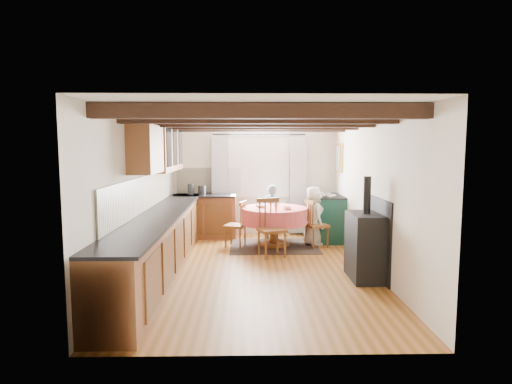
{
  "coord_description": "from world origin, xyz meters",
  "views": [
    {
      "loc": [
        -0.14,
        -6.49,
        1.94
      ],
      "look_at": [
        0.0,
        0.8,
        1.15
      ],
      "focal_mm": 29.55,
      "sensor_mm": 36.0,
      "label": 1
    }
  ],
  "objects_px": {
    "aga_range": "(325,217)",
    "child_right": "(313,216)",
    "dining_table": "(274,227)",
    "chair_left": "(235,224)",
    "child_far": "(272,212)",
    "cast_iron_stove": "(366,228)",
    "cup": "(276,205)",
    "chair_near": "(272,228)",
    "chair_right": "(317,223)"
  },
  "relations": [
    {
      "from": "chair_right",
      "to": "child_right",
      "type": "xyz_separation_m",
      "value": [
        -0.05,
        0.16,
        0.12
      ]
    },
    {
      "from": "chair_right",
      "to": "cast_iron_stove",
      "type": "bearing_deg",
      "value": 173.08
    },
    {
      "from": "chair_near",
      "to": "child_right",
      "type": "xyz_separation_m",
      "value": [
        0.87,
        0.87,
        0.06
      ]
    },
    {
      "from": "chair_near",
      "to": "chair_left",
      "type": "bearing_deg",
      "value": 111.81
    },
    {
      "from": "dining_table",
      "to": "child_far",
      "type": "xyz_separation_m",
      "value": [
        -0.01,
        0.72,
        0.19
      ]
    },
    {
      "from": "chair_right",
      "to": "child_far",
      "type": "bearing_deg",
      "value": 29.36
    },
    {
      "from": "dining_table",
      "to": "chair_near",
      "type": "relative_size",
      "value": 1.23
    },
    {
      "from": "cup",
      "to": "chair_left",
      "type": "bearing_deg",
      "value": 178.7
    },
    {
      "from": "dining_table",
      "to": "aga_range",
      "type": "height_order",
      "value": "aga_range"
    },
    {
      "from": "cup",
      "to": "aga_range",
      "type": "bearing_deg",
      "value": 28.42
    },
    {
      "from": "chair_left",
      "to": "chair_near",
      "type": "bearing_deg",
      "value": 58.14
    },
    {
      "from": "dining_table",
      "to": "aga_range",
      "type": "bearing_deg",
      "value": 27.22
    },
    {
      "from": "chair_left",
      "to": "child_far",
      "type": "xyz_separation_m",
      "value": [
        0.75,
        0.71,
        0.13
      ]
    },
    {
      "from": "cast_iron_stove",
      "to": "chair_right",
      "type": "bearing_deg",
      "value": 101.04
    },
    {
      "from": "aga_range",
      "to": "chair_right",
      "type": "bearing_deg",
      "value": -114.32
    },
    {
      "from": "child_right",
      "to": "cast_iron_stove",
      "type": "bearing_deg",
      "value": 173.6
    },
    {
      "from": "chair_right",
      "to": "cup",
      "type": "xyz_separation_m",
      "value": [
        -0.79,
        0.04,
        0.35
      ]
    },
    {
      "from": "child_far",
      "to": "cup",
      "type": "height_order",
      "value": "child_far"
    },
    {
      "from": "chair_near",
      "to": "child_right",
      "type": "relative_size",
      "value": 0.89
    },
    {
      "from": "child_right",
      "to": "cup",
      "type": "height_order",
      "value": "child_right"
    },
    {
      "from": "chair_near",
      "to": "cup",
      "type": "relative_size",
      "value": 10.13
    },
    {
      "from": "dining_table",
      "to": "aga_range",
      "type": "relative_size",
      "value": 1.22
    },
    {
      "from": "aga_range",
      "to": "chair_near",
      "type": "bearing_deg",
      "value": -132.02
    },
    {
      "from": "chair_right",
      "to": "chair_near",
      "type": "bearing_deg",
      "value": 109.8
    },
    {
      "from": "cast_iron_stove",
      "to": "child_right",
      "type": "xyz_separation_m",
      "value": [
        -0.44,
        2.16,
        -0.18
      ]
    },
    {
      "from": "aga_range",
      "to": "cast_iron_stove",
      "type": "relative_size",
      "value": 0.69
    },
    {
      "from": "chair_left",
      "to": "chair_right",
      "type": "xyz_separation_m",
      "value": [
        1.58,
        -0.06,
        0.01
      ]
    },
    {
      "from": "chair_left",
      "to": "child_right",
      "type": "distance_m",
      "value": 1.54
    },
    {
      "from": "aga_range",
      "to": "child_far",
      "type": "bearing_deg",
      "value": 172.28
    },
    {
      "from": "dining_table",
      "to": "child_right",
      "type": "height_order",
      "value": "child_right"
    },
    {
      "from": "chair_near",
      "to": "cast_iron_stove",
      "type": "relative_size",
      "value": 0.68
    },
    {
      "from": "aga_range",
      "to": "child_right",
      "type": "bearing_deg",
      "value": -125.98
    },
    {
      "from": "chair_right",
      "to": "child_far",
      "type": "relative_size",
      "value": 0.8
    },
    {
      "from": "cup",
      "to": "child_far",
      "type": "bearing_deg",
      "value": 93.15
    },
    {
      "from": "aga_range",
      "to": "chair_left",
      "type": "bearing_deg",
      "value": -163.2
    },
    {
      "from": "chair_left",
      "to": "chair_right",
      "type": "bearing_deg",
      "value": 105.12
    },
    {
      "from": "chair_right",
      "to": "child_right",
      "type": "height_order",
      "value": "child_right"
    },
    {
      "from": "aga_range",
      "to": "dining_table",
      "type": "bearing_deg",
      "value": -152.78
    },
    {
      "from": "chair_left",
      "to": "child_far",
      "type": "bearing_deg",
      "value": 150.66
    },
    {
      "from": "dining_table",
      "to": "chair_left",
      "type": "relative_size",
      "value": 1.41
    },
    {
      "from": "chair_right",
      "to": "aga_range",
      "type": "height_order",
      "value": "aga_range"
    },
    {
      "from": "chair_near",
      "to": "cast_iron_stove",
      "type": "bearing_deg",
      "value": -63.76
    },
    {
      "from": "chair_near",
      "to": "child_right",
      "type": "bearing_deg",
      "value": 26.04
    },
    {
      "from": "chair_left",
      "to": "cast_iron_stove",
      "type": "distance_m",
      "value": 2.85
    },
    {
      "from": "chair_right",
      "to": "chair_left",
      "type": "bearing_deg",
      "value": 70.04
    },
    {
      "from": "chair_near",
      "to": "chair_left",
      "type": "relative_size",
      "value": 1.15
    },
    {
      "from": "chair_near",
      "to": "aga_range",
      "type": "distance_m",
      "value": 1.78
    },
    {
      "from": "aga_range",
      "to": "child_far",
      "type": "relative_size",
      "value": 0.9
    },
    {
      "from": "child_far",
      "to": "chair_near",
      "type": "bearing_deg",
      "value": 100.36
    },
    {
      "from": "dining_table",
      "to": "cast_iron_stove",
      "type": "xyz_separation_m",
      "value": [
        1.21,
        -2.04,
        0.37
      ]
    }
  ]
}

